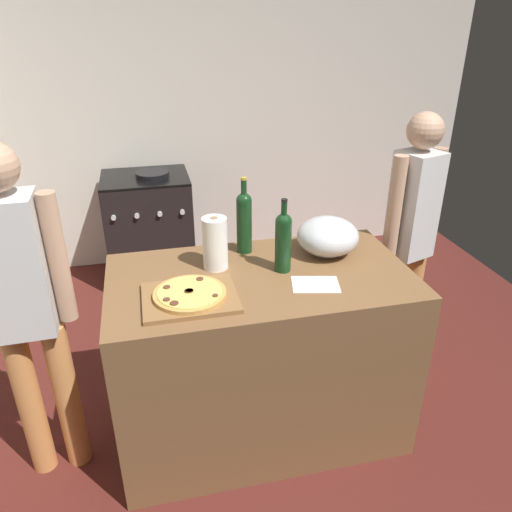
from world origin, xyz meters
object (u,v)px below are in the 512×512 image
(wine_bottle_green, at_px, (244,220))
(person_in_red, at_px, (409,235))
(mixing_bowl, at_px, (328,236))
(paper_towel_roll, at_px, (215,243))
(person_in_stripes, at_px, (25,303))
(wine_bottle_amber, at_px, (283,240))
(pizza, at_px, (190,294))
(stove, at_px, (150,228))

(wine_bottle_green, distance_m, person_in_red, 0.98)
(mixing_bowl, height_order, paper_towel_roll, paper_towel_roll)
(person_in_stripes, bearing_deg, wine_bottle_amber, 2.54)
(pizza, distance_m, wine_bottle_green, 0.54)
(person_in_stripes, bearing_deg, stove, 73.72)
(pizza, height_order, wine_bottle_green, wine_bottle_green)
(stove, relative_size, person_in_stripes, 0.57)
(wine_bottle_amber, xyz_separation_m, wine_bottle_green, (-0.13, 0.24, 0.02))
(mixing_bowl, height_order, person_in_stripes, person_in_stripes)
(pizza, distance_m, stove, 2.04)
(person_in_red, bearing_deg, person_in_stripes, -170.36)
(person_in_red, bearing_deg, pizza, -160.53)
(paper_towel_roll, height_order, person_in_red, person_in_red)
(stove, bearing_deg, wine_bottle_green, -73.57)
(wine_bottle_amber, distance_m, stove, 2.00)
(mixing_bowl, xyz_separation_m, paper_towel_roll, (-0.57, -0.02, 0.03))
(paper_towel_roll, relative_size, person_in_red, 0.16)
(pizza, height_order, paper_towel_roll, paper_towel_roll)
(paper_towel_roll, bearing_deg, wine_bottle_green, 39.82)
(stove, bearing_deg, wine_bottle_amber, -71.79)
(pizza, height_order, stove, pizza)
(pizza, height_order, wine_bottle_amber, wine_bottle_amber)
(mixing_bowl, bearing_deg, stove, 117.14)
(wine_bottle_green, bearing_deg, pizza, -128.22)
(paper_towel_roll, bearing_deg, pizza, -119.72)
(stove, bearing_deg, pizza, -86.08)
(wine_bottle_green, relative_size, person_in_stripes, 0.24)
(pizza, distance_m, paper_towel_roll, 0.33)
(pizza, bearing_deg, paper_towel_roll, 60.28)
(mixing_bowl, relative_size, person_in_red, 0.20)
(paper_towel_roll, distance_m, person_in_red, 1.15)
(stove, relative_size, person_in_red, 0.59)
(person_in_red, bearing_deg, wine_bottle_amber, -161.08)
(paper_towel_roll, relative_size, person_in_stripes, 0.16)
(pizza, relative_size, wine_bottle_green, 0.79)
(wine_bottle_amber, relative_size, wine_bottle_green, 0.91)
(mixing_bowl, xyz_separation_m, wine_bottle_green, (-0.40, 0.12, 0.08))
(person_in_stripes, relative_size, person_in_red, 1.02)
(person_in_stripes, distance_m, person_in_red, 1.99)
(pizza, xyz_separation_m, wine_bottle_amber, (0.46, 0.17, 0.13))
(mixing_bowl, bearing_deg, person_in_stripes, -172.94)
(paper_towel_roll, bearing_deg, person_in_red, 9.21)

